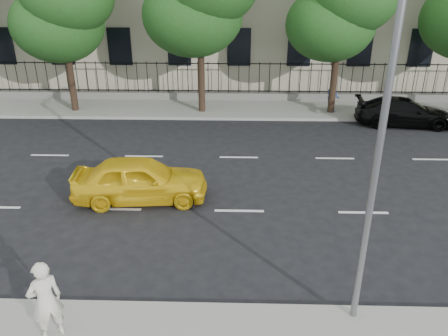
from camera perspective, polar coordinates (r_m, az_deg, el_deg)
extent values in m
plane|color=black|center=(12.11, 2.04, -11.50)|extent=(120.00, 120.00, 0.00)
cube|color=gray|center=(24.85, 1.91, 7.80)|extent=(60.00, 4.00, 0.15)
cube|color=slate|center=(26.41, 1.91, 9.41)|extent=(30.00, 0.50, 0.40)
cube|color=black|center=(26.34, 1.92, 10.04)|extent=(28.80, 0.05, 0.05)
cube|color=black|center=(26.00, 1.97, 13.47)|extent=(28.80, 0.05, 0.05)
cylinder|color=slate|center=(8.51, 19.63, 2.71)|extent=(0.14, 0.14, 8.00)
cylinder|color=#382619|center=(25.28, -19.26, 10.43)|extent=(0.36, 0.36, 2.97)
ellipsoid|color=#264C19|center=(25.23, -20.87, 17.13)|extent=(4.75, 4.75, 3.90)
cylinder|color=#382619|center=(23.71, -2.96, 11.32)|extent=(0.36, 0.36, 3.32)
ellipsoid|color=#264C19|center=(23.54, -4.11, 19.30)|extent=(5.13, 5.13, 4.21)
cylinder|color=#382619|center=(24.22, 14.09, 10.62)|extent=(0.36, 0.36, 3.08)
ellipsoid|color=#264C19|center=(23.94, 13.71, 17.77)|extent=(4.56, 4.56, 3.74)
imported|color=yellow|center=(14.83, -10.88, -1.46)|extent=(4.59, 2.19, 1.52)
imported|color=black|center=(23.82, 22.45, 6.79)|extent=(4.92, 2.43, 1.38)
imported|color=silver|center=(9.78, -22.28, -15.76)|extent=(0.79, 0.77, 1.84)
imported|color=navy|center=(24.62, 14.03, 9.07)|extent=(0.73, 0.87, 1.61)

